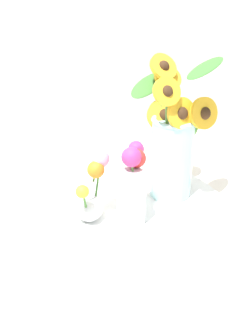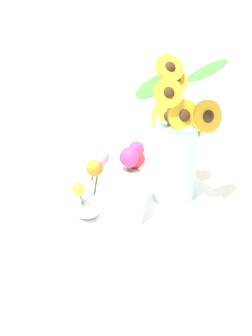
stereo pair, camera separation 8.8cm
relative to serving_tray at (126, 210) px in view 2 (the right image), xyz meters
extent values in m
plane|color=silver|center=(-0.02, -0.08, -0.01)|extent=(6.00, 6.00, 0.00)
cylinder|color=white|center=(0.00, 0.00, 0.00)|extent=(0.48, 0.48, 0.02)
cylinder|color=#9ED1D6|center=(0.13, 0.00, 0.10)|extent=(0.10, 0.10, 0.19)
torus|color=#9ED1D6|center=(0.13, 0.00, 0.20)|extent=(0.10, 0.10, 0.01)
cylinder|color=#4C8438|center=(0.12, 0.04, 0.18)|extent=(0.03, 0.04, 0.25)
cylinder|color=gold|center=(0.13, 0.06, 0.31)|extent=(0.07, 0.05, 0.06)
sphere|color=#382314|center=(0.13, 0.06, 0.31)|extent=(0.03, 0.03, 0.03)
cylinder|color=#4C8438|center=(0.17, 0.03, 0.11)|extent=(0.06, 0.06, 0.15)
cylinder|color=gold|center=(0.20, 0.06, 0.19)|extent=(0.07, 0.06, 0.06)
sphere|color=#382314|center=(0.20, 0.06, 0.19)|extent=(0.03, 0.03, 0.03)
cylinder|color=#4C8438|center=(0.15, 0.04, 0.16)|extent=(0.01, 0.05, 0.25)
cylinder|color=gold|center=(0.15, 0.06, 0.28)|extent=(0.07, 0.05, 0.05)
sphere|color=#382314|center=(0.15, 0.06, 0.28)|extent=(0.03, 0.03, 0.03)
cylinder|color=#4C8438|center=(0.13, 0.01, 0.12)|extent=(0.03, 0.06, 0.16)
cylinder|color=gold|center=(0.12, 0.03, 0.20)|extent=(0.10, 0.08, 0.08)
sphere|color=#382314|center=(0.12, 0.03, 0.20)|extent=(0.04, 0.04, 0.04)
cylinder|color=#4C8438|center=(0.11, -0.01, 0.14)|extent=(0.02, 0.05, 0.17)
cylinder|color=gold|center=(0.12, -0.03, 0.23)|extent=(0.08, 0.03, 0.08)
sphere|color=#382314|center=(0.12, -0.03, 0.23)|extent=(0.03, 0.03, 0.03)
cylinder|color=#4C8438|center=(0.16, -0.02, 0.13)|extent=(0.03, 0.07, 0.19)
cylinder|color=gold|center=(0.17, -0.05, 0.23)|extent=(0.08, 0.03, 0.08)
sphere|color=#382314|center=(0.17, -0.05, 0.23)|extent=(0.03, 0.03, 0.03)
cylinder|color=#4C8438|center=(0.10, -0.01, 0.16)|extent=(0.04, 0.03, 0.24)
cylinder|color=gold|center=(0.09, -0.02, 0.28)|extent=(0.07, 0.04, 0.07)
sphere|color=#382314|center=(0.09, -0.02, 0.28)|extent=(0.03, 0.03, 0.03)
ellipsoid|color=#38702D|center=(0.15, -0.06, 0.33)|extent=(0.12, 0.09, 0.04)
ellipsoid|color=#38702D|center=(0.10, 0.08, 0.27)|extent=(0.12, 0.07, 0.06)
cylinder|color=white|center=(-0.02, -0.05, 0.07)|extent=(0.07, 0.07, 0.12)
cylinder|color=#4C8438|center=(0.00, -0.04, 0.10)|extent=(0.02, 0.02, 0.09)
sphere|color=red|center=(0.01, -0.03, 0.15)|extent=(0.04, 0.04, 0.04)
cylinder|color=#4C8438|center=(0.00, -0.02, 0.09)|extent=(0.04, 0.04, 0.12)
sphere|color=#C6337A|center=(0.02, -0.01, 0.16)|extent=(0.04, 0.04, 0.04)
cylinder|color=#4C8438|center=(-0.01, -0.05, 0.10)|extent=(0.01, 0.03, 0.13)
sphere|color=#C6337A|center=(-0.01, -0.04, 0.16)|extent=(0.04, 0.04, 0.04)
sphere|color=white|center=(-0.09, 0.00, 0.04)|extent=(0.06, 0.06, 0.06)
cylinder|color=white|center=(-0.09, 0.00, 0.09)|extent=(0.03, 0.03, 0.03)
cylinder|color=#427533|center=(-0.11, -0.02, 0.06)|extent=(0.02, 0.03, 0.08)
sphere|color=yellow|center=(-0.12, -0.03, 0.11)|extent=(0.03, 0.03, 0.03)
cylinder|color=#427533|center=(-0.07, 0.00, 0.09)|extent=(0.03, 0.02, 0.11)
sphere|color=pink|center=(-0.06, 0.01, 0.15)|extent=(0.04, 0.04, 0.04)
cylinder|color=#427533|center=(-0.08, 0.00, 0.08)|extent=(0.03, 0.01, 0.09)
sphere|color=orange|center=(-0.07, 0.00, 0.13)|extent=(0.04, 0.04, 0.04)
camera|label=1|loc=(-0.37, -0.68, 0.53)|focal=42.00mm
camera|label=2|loc=(-0.29, -0.72, 0.53)|focal=42.00mm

